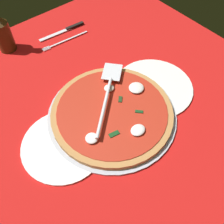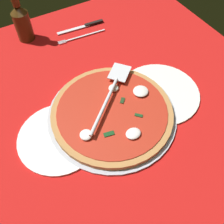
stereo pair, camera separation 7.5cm
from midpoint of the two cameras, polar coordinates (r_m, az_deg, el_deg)
ground_plane at (r=77.76cm, az=1.20°, el=-1.01°), size 115.78×115.78×0.80cm
checker_pattern at (r=77.39cm, az=1.20°, el=-0.82°), size 115.78×115.78×0.10cm
pizza_pan at (r=76.73cm, az=2.81°, el=-0.86°), size 38.49×38.49×1.04cm
dinner_plate_left at (r=73.29cm, az=-8.89°, el=-5.90°), size 23.22×23.22×1.00cm
dinner_plate_right at (r=84.09cm, az=13.06°, el=3.97°), size 25.46×25.46×1.00cm
pizza at (r=75.50cm, az=2.93°, el=-0.21°), size 36.12×36.12×3.22cm
pizza_server at (r=76.74cm, az=2.36°, el=4.20°), size 24.30×21.60×1.00cm
place_setting_far at (r=105.61cm, az=-4.30°, el=17.34°), size 21.20×13.56×1.40cm
beer_bottle at (r=101.85cm, az=-17.42°, el=18.66°), size 6.07×6.07×20.44cm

